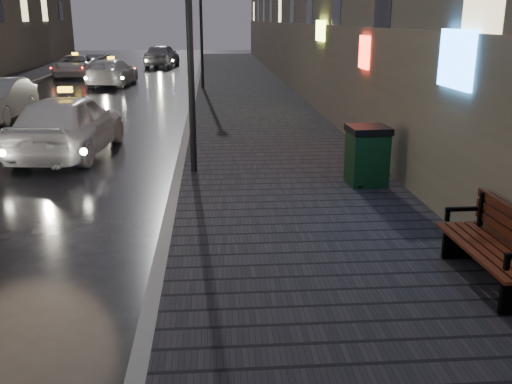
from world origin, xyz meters
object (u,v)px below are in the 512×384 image
lamp_far (201,17)px  bench (497,247)px  trash_bin (367,155)px  car_far (162,55)px  taxi_mid (112,72)px  lamp_near (189,14)px  taxi_near (68,124)px  taxi_far (76,66)px

lamp_far → bench: lamp_far is taller
trash_bin → car_far: (-6.69, 32.12, 0.06)m
bench → taxi_mid: bearing=108.7°
lamp_far → taxi_mid: (-4.80, 2.75, -2.81)m
lamp_near → car_far: lamp_near is taller
lamp_near → taxi_near: 4.91m
car_far → bench: bearing=108.3°
trash_bin → lamp_near: bearing=156.6°
bench → taxi_near: 11.10m
bench → taxi_far: 32.05m
taxi_far → bench: bearing=-70.2°
lamp_near → lamp_far: (0.00, 16.00, 0.00)m
car_far → taxi_near: bearing=97.1°
trash_bin → car_far: 32.80m
lamp_far → taxi_near: lamp_far is taller
bench → taxi_near: bearing=129.8°
taxi_mid → car_far: 12.18m
bench → trash_bin: 4.62m
lamp_near → car_far: 31.09m
lamp_far → trash_bin: (3.54, -17.30, -2.73)m
taxi_mid → taxi_far: size_ratio=1.01×
car_far → taxi_mid: bearing=89.5°
bench → taxi_near: taxi_near is taller
taxi_near → taxi_far: taxi_near is taller
taxi_near → taxi_far: bearing=-71.8°
taxi_mid → taxi_far: bearing=-53.2°
trash_bin → taxi_far: 27.63m
taxi_mid → car_far: car_far is taller
lamp_near → taxi_far: lamp_near is taller
taxi_mid → lamp_far: bearing=156.6°
bench → lamp_near: bearing=123.1°
taxi_near → lamp_near: bearing=148.8°
lamp_near → lamp_far: bearing=90.0°
taxi_near → taxi_mid: 16.32m
bench → car_far: car_far is taller
bench → taxi_mid: taxi_mid is taller
lamp_near → taxi_mid: size_ratio=1.12×
lamp_near → bench: size_ratio=2.72×
lamp_far → taxi_far: (-7.81, 7.90, -2.84)m
taxi_mid → car_far: bearing=-91.4°
taxi_mid → taxi_far: taxi_mid is taller
taxi_near → car_far: (0.12, 28.31, 0.02)m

